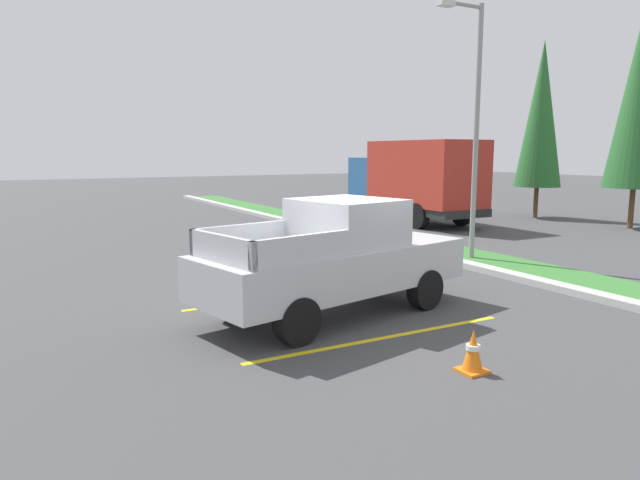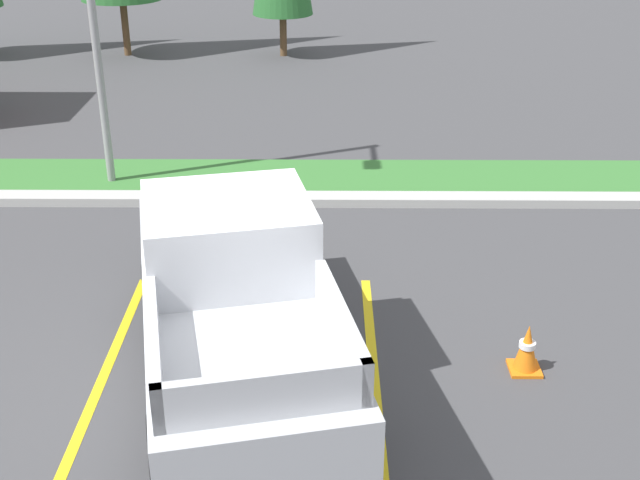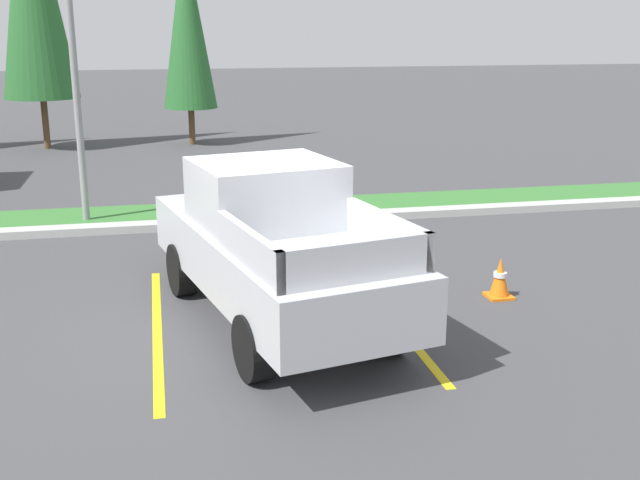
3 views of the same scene
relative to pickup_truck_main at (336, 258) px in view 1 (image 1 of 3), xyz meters
The scene contains 10 objects.
ground_plane 1.05m from the pickup_truck_main, 130.09° to the left, with size 120.00×120.00×0.00m, color #424244.
parking_line_near 1.86m from the pickup_truck_main, behind, with size 0.12×4.80×0.01m, color yellow.
parking_line_far 1.87m from the pickup_truck_main, ahead, with size 0.12×4.80×0.01m, color yellow.
curb_strip 5.20m from the pickup_truck_main, 91.00° to the left, with size 56.00×0.40×0.15m, color #B2B2AD.
grass_median 6.29m from the pickup_truck_main, 90.82° to the left, with size 56.00×1.80×0.06m, color #387533.
pickup_truck_main is the anchor object (origin of this frame).
cargo_truck_distant 14.24m from the pickup_truck_main, 136.26° to the left, with size 6.81×2.52×3.40m.
street_light 7.12m from the pickup_truck_main, 116.00° to the left, with size 0.24×1.49×6.75m.
cypress_tree_leftmost 18.64m from the pickup_truck_main, 120.01° to the left, with size 2.02×2.02×7.79m.
traffic_cone 3.40m from the pickup_truck_main, ahead, with size 0.36×0.36×0.60m.
Camera 1 is at (8.84, -5.25, 2.94)m, focal length 32.03 mm.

